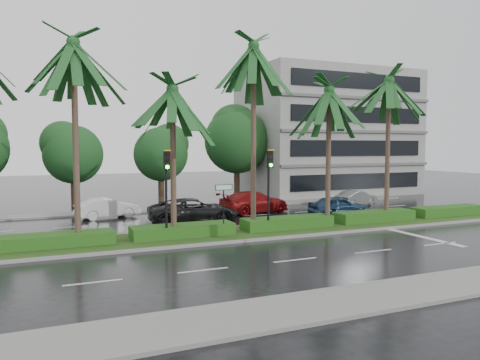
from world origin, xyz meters
name	(u,v)px	position (x,y,z in m)	size (l,w,h in m)	color
ground	(246,238)	(0.00, 0.00, 0.00)	(120.00, 120.00, 0.00)	black
near_sidewalk	(380,296)	(0.00, -10.20, 0.06)	(40.00, 2.40, 0.12)	slate
far_sidewalk	(180,208)	(0.00, 12.00, 0.06)	(40.00, 2.00, 0.12)	slate
median	(238,233)	(0.00, 1.00, 0.08)	(36.00, 4.00, 0.15)	gray
hedge	(238,226)	(0.00, 1.00, 0.45)	(35.20, 1.40, 0.60)	#174914
lane_markings	(301,235)	(3.04, -0.43, 0.01)	(34.00, 13.06, 0.01)	silver
palm_row	(215,79)	(-1.25, 1.02, 8.10)	(26.30, 4.20, 10.64)	#48362A
signal_median_left	(167,182)	(-4.00, 0.30, 3.00)	(0.34, 0.42, 4.36)	black
signal_median_right	(269,178)	(1.50, 0.30, 3.00)	(0.34, 0.42, 4.36)	black
street_sign	(224,197)	(-1.00, 0.48, 2.12)	(0.95, 0.09, 2.60)	black
bg_trees	(160,145)	(-0.05, 17.59, 4.75)	(32.74, 5.87, 8.48)	#352818
building	(327,133)	(17.00, 18.00, 6.00)	(16.00, 10.00, 12.00)	gray
car_white	(108,208)	(-5.50, 9.70, 0.67)	(4.05, 1.41, 1.33)	silver
car_darkgrey	(194,211)	(-1.00, 5.46, 0.76)	(5.50, 2.54, 1.53)	black
car_red	(254,202)	(4.27, 8.03, 0.76)	(5.24, 2.13, 1.52)	maroon
car_blue	(338,206)	(8.77, 4.44, 0.68)	(3.99, 1.60, 1.36)	navy
car_grey	(356,198)	(13.27, 8.28, 0.61)	(3.72, 1.30, 1.23)	#585B5E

